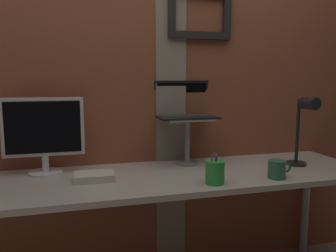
# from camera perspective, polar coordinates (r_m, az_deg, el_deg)

# --- Properties ---
(brick_wall_back) EXTENTS (3.49, 0.16, 2.50)m
(brick_wall_back) POSITION_cam_1_polar(r_m,az_deg,el_deg) (2.12, -2.22, 8.19)
(brick_wall_back) COLOR brown
(brick_wall_back) RESTS_ON ground_plane
(desk) EXTENTS (2.24, 0.63, 0.73)m
(desk) POSITION_cam_1_polar(r_m,az_deg,el_deg) (1.85, 0.83, -10.16)
(desk) COLOR beige
(desk) RESTS_ON ground_plane
(monitor) EXTENTS (0.42, 0.18, 0.41)m
(monitor) POSITION_cam_1_polar(r_m,az_deg,el_deg) (1.91, -20.35, -0.78)
(monitor) COLOR white
(monitor) RESTS_ON desk
(laptop_stand) EXTENTS (0.28, 0.22, 0.28)m
(laptop_stand) POSITION_cam_1_polar(r_m,az_deg,el_deg) (2.02, 3.31, -1.30)
(laptop_stand) COLOR gray
(laptop_stand) RESTS_ON desk
(laptop) EXTENTS (0.35, 0.27, 0.22)m
(laptop) POSITION_cam_1_polar(r_m,az_deg,el_deg) (2.06, 2.73, 3.26)
(laptop) COLOR black
(laptop) RESTS_ON laptop_stand
(desk_lamp) EXTENTS (0.12, 0.20, 0.41)m
(desk_lamp) POSITION_cam_1_polar(r_m,az_deg,el_deg) (2.08, 22.08, 0.36)
(desk_lamp) COLOR black
(desk_lamp) RESTS_ON desk
(pen_cup) EXTENTS (0.09, 0.09, 0.16)m
(pen_cup) POSITION_cam_1_polar(r_m,az_deg,el_deg) (1.67, 7.97, -7.76)
(pen_cup) COLOR green
(pen_cup) RESTS_ON desk
(coffee_mug) EXTENTS (0.13, 0.09, 0.09)m
(coffee_mug) POSITION_cam_1_polar(r_m,az_deg,el_deg) (1.84, 18.04, -7.01)
(coffee_mug) COLOR #33724C
(coffee_mug) RESTS_ON desk
(paper_clutter_stack) EXTENTS (0.20, 0.15, 0.04)m
(paper_clutter_stack) POSITION_cam_1_polar(r_m,az_deg,el_deg) (1.76, -12.38, -8.40)
(paper_clutter_stack) COLOR silver
(paper_clutter_stack) RESTS_ON desk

